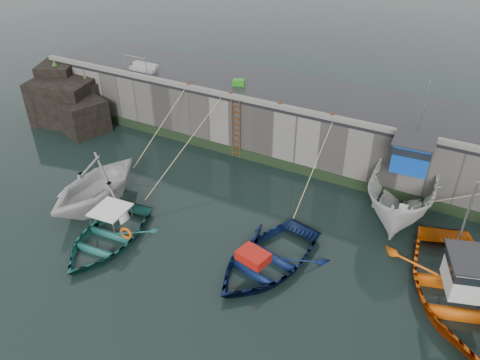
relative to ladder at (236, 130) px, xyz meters
The scene contains 22 objects.
ground 10.24m from the ladder, 78.60° to the right, with size 120.00×120.00×0.00m, color black.
quay_back 3.27m from the ladder, 52.28° to the left, with size 30.00×5.00×3.00m, color slate.
road_back 3.59m from the ladder, 52.28° to the left, with size 30.00×5.00×0.16m, color black.
kerb_back 2.62m from the ladder, ahead, with size 30.00×0.30×0.20m, color slate.
algae_back 2.41m from the ladder, ahead, with size 30.00×0.08×0.50m, color black.
rock_outcrop 10.95m from the ladder, behind, with size 5.85×4.24×3.41m.
ladder is the anchor object (origin of this frame).
boat_near_white 7.63m from the ladder, 117.31° to the right, with size 4.38×5.08×2.68m, color silver.
boat_near_white_rope 4.28m from the ladder, 149.44° to the right, with size 0.04×4.95×3.10m, color tan, non-canonical shape.
boat_near_blue 8.74m from the ladder, 98.18° to the right, with size 3.36×4.70×0.97m, color #195850.
boat_near_blue_rope 3.58m from the ladder, 112.44° to the right, with size 0.04×6.62×3.10m, color tan, non-canonical shape.
boat_near_navy 8.45m from the ladder, 52.92° to the right, with size 3.68×5.15×1.07m, color #09173D.
boat_near_navy_rope 5.62m from the ladder, 21.95° to the right, with size 0.04×4.94×3.10m, color tan, non-canonical shape.
boat_far_white 8.67m from the ladder, ahead, with size 3.27×7.53×5.84m.
boat_far_orange 12.57m from the ladder, 23.13° to the right, with size 6.43×7.62×4.35m.
fish_crate 2.71m from the ladder, 114.87° to the left, with size 0.61×0.36×0.32m, color #258919.
railing 7.10m from the ladder, 168.83° to the left, with size 1.60×1.05×1.00m.
bollard_a 3.47m from the ladder, behind, with size 0.18×0.18×0.28m, color #3F1E0F.
bollard_b 1.81m from the ladder, 146.14° to the left, with size 0.18×0.18×0.28m, color #3F1E0F.
bollard_c 2.81m from the ladder, ahead, with size 0.18×0.18×0.28m, color #3F1E0F.
bollard_d 5.11m from the ladder, ahead, with size 0.18×0.18×0.28m, color #3F1E0F.
bollard_e 8.19m from the ladder, ahead, with size 0.18×0.18×0.28m, color #3F1E0F.
Camera 1 is at (8.46, -8.76, 12.28)m, focal length 35.00 mm.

